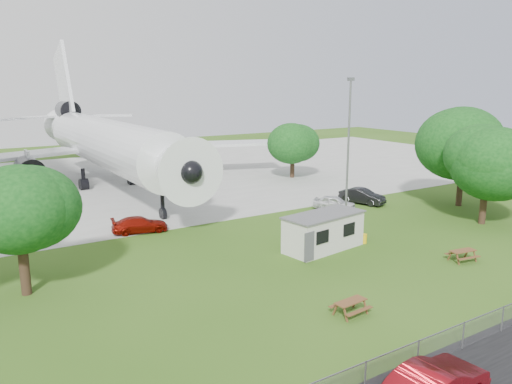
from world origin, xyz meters
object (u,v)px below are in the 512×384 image
airliner (104,141)px  site_cabin (324,231)px  picnic_west (350,314)px  picnic_east (462,261)px

airliner → site_cabin: (6.68, -31.24, -3.96)m
site_cabin → airliner: bearing=102.1°
airliner → picnic_west: (1.10, -40.12, -5.27)m
site_cabin → picnic_east: 9.47m
airliner → site_cabin: 32.19m
picnic_west → site_cabin: bearing=53.1°
picnic_east → site_cabin: bearing=141.0°
picnic_west → airliner: bearing=86.8°
site_cabin → picnic_east: site_cabin is taller
picnic_west → picnic_east: (11.85, 1.92, 0.00)m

